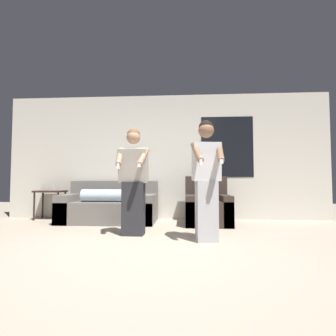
% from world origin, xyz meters
% --- Properties ---
extents(ground_plane, '(14.00, 14.00, 0.00)m').
position_xyz_m(ground_plane, '(0.00, 0.00, 0.00)').
color(ground_plane, tan).
extents(wall_back, '(6.98, 0.07, 2.70)m').
position_xyz_m(wall_back, '(0.02, 2.71, 1.35)').
color(wall_back, beige).
rests_on(wall_back, ground_plane).
extents(couch, '(1.84, 0.97, 0.81)m').
position_xyz_m(couch, '(-1.06, 2.19, 0.29)').
color(couch, slate).
rests_on(couch, ground_plane).
extents(armchair, '(0.83, 0.94, 0.91)m').
position_xyz_m(armchair, '(0.86, 2.07, 0.30)').
color(armchair, '#332823').
rests_on(armchair, ground_plane).
extents(side_table, '(0.59, 0.41, 0.76)m').
position_xyz_m(side_table, '(-2.43, 2.45, 0.53)').
color(side_table, '#332319').
rests_on(side_table, ground_plane).
extents(person_left, '(0.49, 0.49, 1.61)m').
position_xyz_m(person_left, '(-0.34, 0.93, 0.81)').
color(person_left, '#28282D').
rests_on(person_left, ground_plane).
extents(person_right, '(0.43, 0.49, 1.64)m').
position_xyz_m(person_right, '(0.73, 0.59, 0.84)').
color(person_right, '#B2B2B7').
rests_on(person_right, ground_plane).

